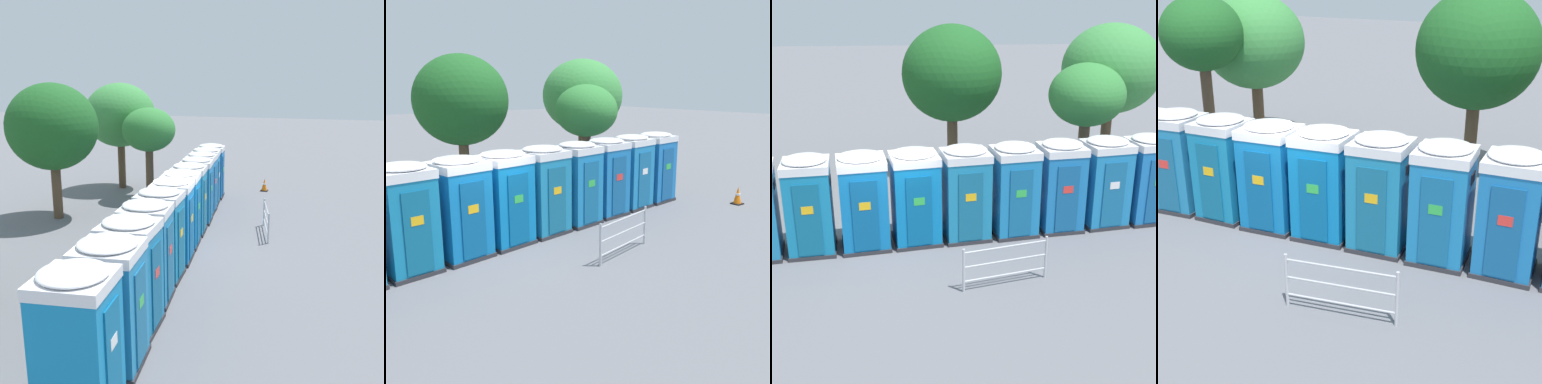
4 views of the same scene
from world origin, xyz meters
TOP-DOWN VIEW (x-y plane):
  - ground_plane at (0.00, 0.00)m, footprint 120.00×120.00m
  - portapotty_3 at (-3.33, -0.37)m, footprint 1.36×1.37m
  - portapotty_4 at (-2.00, -0.19)m, footprint 1.29×1.32m
  - portapotty_5 at (-0.67, -0.04)m, footprint 1.39×1.37m
  - portapotty_6 at (0.66, 0.15)m, footprint 1.40×1.38m
  - portapotty_7 at (1.99, 0.32)m, footprint 1.38×1.36m
  - portapotty_8 at (3.32, 0.46)m, footprint 1.34×1.36m
  - portapotty_9 at (4.64, 0.66)m, footprint 1.29×1.32m
  - street_tree_0 at (-5.90, 5.68)m, footprint 3.52×3.52m
  - street_tree_2 at (-5.94, 3.29)m, footprint 2.56×2.56m
  - street_tree_3 at (2.04, 5.87)m, footprint 3.48×3.48m
  - event_barrier at (2.64, -2.36)m, footprint 2.01×0.53m

SIDE VIEW (x-z plane):
  - ground_plane at x=0.00m, z-range 0.00..0.00m
  - event_barrier at x=2.64m, z-range 0.04..1.09m
  - portapotty_6 at x=0.66m, z-range 0.01..2.55m
  - portapotty_5 at x=-0.67m, z-range 0.01..2.55m
  - portapotty_7 at x=1.99m, z-range 0.01..2.55m
  - portapotty_3 at x=-3.33m, z-range 0.01..2.55m
  - portapotty_8 at x=3.32m, z-range 0.01..2.55m
  - portapotty_9 at x=4.64m, z-range 0.01..2.55m
  - portapotty_4 at x=-2.00m, z-range 0.01..2.55m
  - street_tree_0 at x=-5.90m, z-range 0.89..5.93m
  - street_tree_3 at x=2.04m, z-range 0.97..6.28m
  - street_tree_2 at x=-5.94m, z-range 1.31..6.37m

